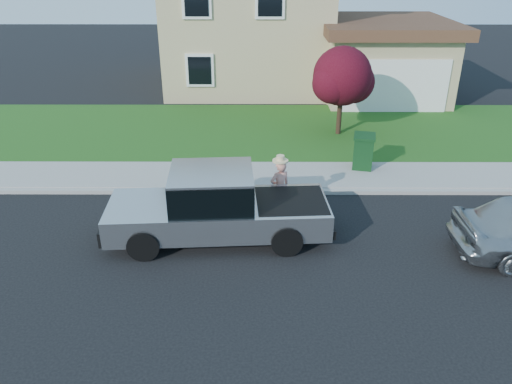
# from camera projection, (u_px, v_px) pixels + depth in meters

# --- Properties ---
(ground) EXTENTS (80.00, 80.00, 0.00)m
(ground) POSITION_uv_depth(u_px,v_px,m) (238.00, 244.00, 12.49)
(ground) COLOR black
(ground) RESTS_ON ground
(curb) EXTENTS (40.00, 0.20, 0.12)m
(curb) POSITION_uv_depth(u_px,v_px,m) (275.00, 191.00, 15.06)
(curb) COLOR gray
(curb) RESTS_ON ground
(sidewalk) EXTENTS (40.00, 2.00, 0.15)m
(sidewalk) POSITION_uv_depth(u_px,v_px,m) (274.00, 176.00, 16.04)
(sidewalk) COLOR gray
(sidewalk) RESTS_ON ground
(lawn) EXTENTS (40.00, 7.00, 0.10)m
(lawn) POSITION_uv_depth(u_px,v_px,m) (271.00, 131.00, 20.09)
(lawn) COLOR #193D11
(lawn) RESTS_ON ground
(house) EXTENTS (14.00, 11.30, 6.85)m
(house) POSITION_uv_depth(u_px,v_px,m) (274.00, 23.00, 25.80)
(house) COLOR tan
(house) RESTS_ON ground
(pickup_truck) EXTENTS (5.73, 2.30, 1.85)m
(pickup_truck) POSITION_uv_depth(u_px,v_px,m) (217.00, 207.00, 12.42)
(pickup_truck) COLOR black
(pickup_truck) RESTS_ON ground
(woman) EXTENTS (0.69, 0.59, 1.75)m
(woman) POSITION_uv_depth(u_px,v_px,m) (280.00, 187.00, 13.56)
(woman) COLOR #E7927F
(woman) RESTS_ON ground
(ornamental_tree) EXTENTS (2.45, 2.21, 3.37)m
(ornamental_tree) POSITION_uv_depth(u_px,v_px,m) (343.00, 79.00, 18.72)
(ornamental_tree) COLOR black
(ornamental_tree) RESTS_ON lawn
(trash_bin) EXTENTS (0.83, 0.91, 1.11)m
(trash_bin) POSITION_uv_depth(u_px,v_px,m) (363.00, 151.00, 16.27)
(trash_bin) COLOR #0E3313
(trash_bin) RESTS_ON sidewalk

